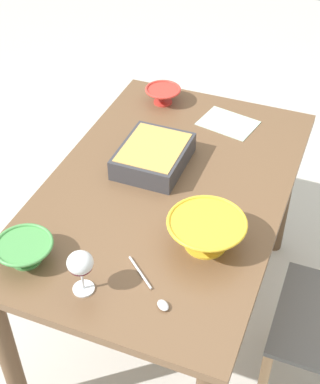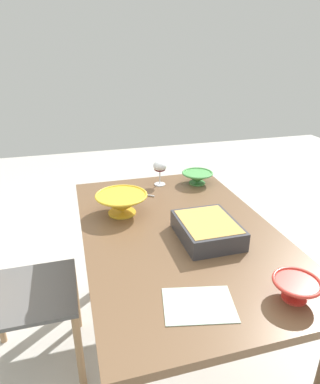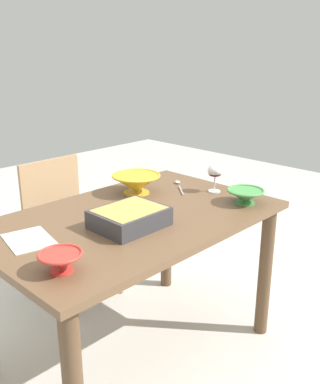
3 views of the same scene
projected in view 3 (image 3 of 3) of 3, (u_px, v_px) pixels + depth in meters
The scene contains 10 objects.
ground_plane at pixel (136, 352), 2.26m from camera, with size 8.00×8.00×0.00m, color beige.
dining_table at pixel (133, 239), 2.06m from camera, with size 1.36×0.86×0.77m.
chair at pixel (64, 221), 2.72m from camera, with size 0.44×0.45×0.85m.
wine_glass at pixel (215, 172), 2.31m from camera, with size 0.08×0.08×0.15m.
casserole_dish at pixel (129, 217), 1.87m from camera, with size 0.30×0.24×0.08m.
mixing_bowl at pixel (245, 195), 2.16m from camera, with size 0.19×0.19×0.07m.
small_bowl at pixel (136, 183), 2.30m from camera, with size 0.26×0.26×0.10m.
serving_bowl at pixel (61, 261), 1.49m from camera, with size 0.16×0.16×0.07m.
serving_spoon at pixel (179, 185), 2.44m from camera, with size 0.17×0.20×0.01m.
napkin at pixel (29, 240), 1.75m from camera, with size 0.17×0.23×0.00m, color #B2CCB7.
Camera 3 is at (-1.26, -1.40, 1.51)m, focal length 40.46 mm.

